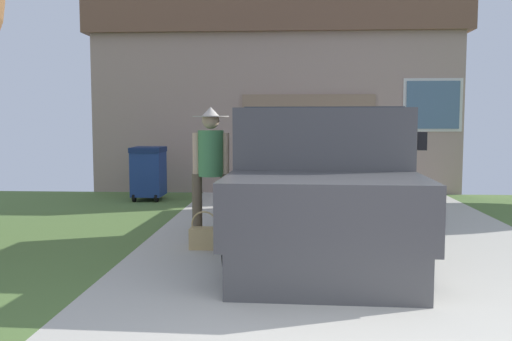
{
  "coord_description": "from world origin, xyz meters",
  "views": [
    {
      "loc": [
        -0.71,
        -3.02,
        1.58
      ],
      "look_at": [
        -1.15,
        4.22,
        0.92
      ],
      "focal_mm": 39.11,
      "sensor_mm": 36.0,
      "label": 1
    }
  ],
  "objects_px": {
    "pickup_truck": "(321,185)",
    "wheeled_trash_bin": "(149,171)",
    "handbag": "(204,237)",
    "person_with_hat": "(211,162)",
    "house_with_garage": "(278,94)"
  },
  "relations": [
    {
      "from": "pickup_truck",
      "to": "wheeled_trash_bin",
      "type": "bearing_deg",
      "value": -48.39
    },
    {
      "from": "handbag",
      "to": "wheeled_trash_bin",
      "type": "bearing_deg",
      "value": 112.98
    },
    {
      "from": "wheeled_trash_bin",
      "to": "person_with_hat",
      "type": "bearing_deg",
      "value": -64.69
    },
    {
      "from": "handbag",
      "to": "house_with_garage",
      "type": "xyz_separation_m",
      "value": [
        0.72,
        8.75,
        2.16
      ]
    },
    {
      "from": "pickup_truck",
      "to": "handbag",
      "type": "height_order",
      "value": "pickup_truck"
    },
    {
      "from": "house_with_garage",
      "to": "pickup_truck",
      "type": "bearing_deg",
      "value": -85.12
    },
    {
      "from": "pickup_truck",
      "to": "person_with_hat",
      "type": "relative_size",
      "value": 3.17
    },
    {
      "from": "person_with_hat",
      "to": "wheeled_trash_bin",
      "type": "xyz_separation_m",
      "value": [
        -1.79,
        3.77,
        -0.48
      ]
    },
    {
      "from": "house_with_garage",
      "to": "wheeled_trash_bin",
      "type": "relative_size",
      "value": 7.91
    },
    {
      "from": "pickup_truck",
      "to": "wheeled_trash_bin",
      "type": "xyz_separation_m",
      "value": [
        -3.18,
        3.81,
        -0.2
      ]
    },
    {
      "from": "wheeled_trash_bin",
      "to": "handbag",
      "type": "bearing_deg",
      "value": -67.02
    },
    {
      "from": "person_with_hat",
      "to": "house_with_garage",
      "type": "xyz_separation_m",
      "value": [
        0.68,
        8.41,
        1.25
      ]
    },
    {
      "from": "house_with_garage",
      "to": "wheeled_trash_bin",
      "type": "distance_m",
      "value": 5.53
    },
    {
      "from": "pickup_truck",
      "to": "house_with_garage",
      "type": "height_order",
      "value": "house_with_garage"
    },
    {
      "from": "pickup_truck",
      "to": "person_with_hat",
      "type": "distance_m",
      "value": 1.43
    }
  ]
}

